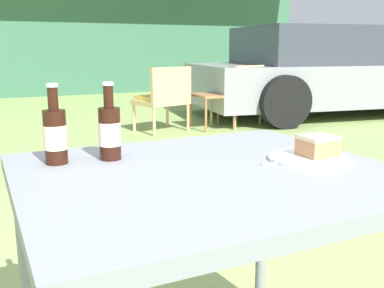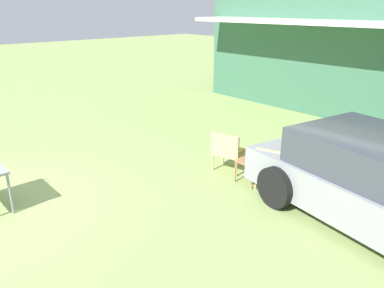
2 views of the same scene
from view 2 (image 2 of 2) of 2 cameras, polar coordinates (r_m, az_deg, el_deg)
The scene contains 3 objects.
wicker_chair_cushioned at distance 7.47m, azimuth 5.57°, elevation -0.92°, with size 0.70×0.62×0.81m.
wicker_chair_plain at distance 6.81m, azimuth 12.30°, elevation -3.43°, with size 0.71×0.64×0.81m.
garden_side_table at distance 7.05m, azimuth 9.08°, elevation -2.85°, with size 0.46×0.48×0.45m.
Camera 2 is at (6.29, -0.96, 3.13)m, focal length 35.00 mm.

